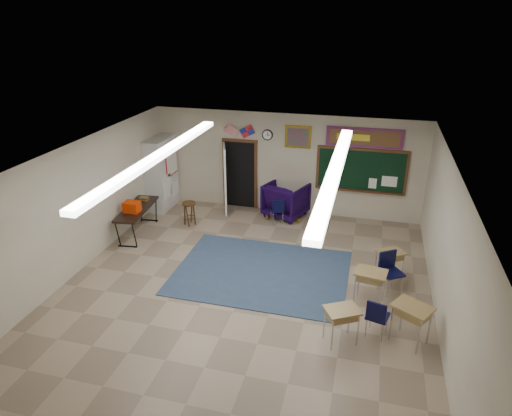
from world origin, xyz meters
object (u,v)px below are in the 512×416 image
(student_desk_front_right, at_px, (390,264))
(folding_table, at_px, (138,220))
(wooden_stool, at_px, (189,213))
(student_desk_front_left, at_px, (370,285))
(wingback_armchair, at_px, (286,200))

(student_desk_front_right, relative_size, folding_table, 0.38)
(student_desk_front_right, xyz_separation_m, wooden_stool, (-5.51, 1.52, -0.04))
(student_desk_front_left, xyz_separation_m, wooden_stool, (-5.10, 2.61, -0.07))
(wooden_stool, bearing_deg, folding_table, -142.83)
(wooden_stool, bearing_deg, student_desk_front_left, -27.12)
(student_desk_front_left, distance_m, folding_table, 6.49)
(wingback_armchair, height_order, student_desk_front_right, wingback_armchair)
(wingback_armchair, relative_size, student_desk_front_right, 1.55)
(student_desk_front_right, distance_m, folding_table, 6.70)
(student_desk_front_left, bearing_deg, student_desk_front_right, 78.86)
(wingback_armchair, bearing_deg, student_desk_front_right, 156.39)
(wingback_armchair, relative_size, student_desk_front_left, 1.48)
(folding_table, bearing_deg, wooden_stool, 30.73)
(student_desk_front_left, height_order, folding_table, folding_table)
(student_desk_front_left, xyz_separation_m, student_desk_front_right, (0.41, 1.09, -0.03))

